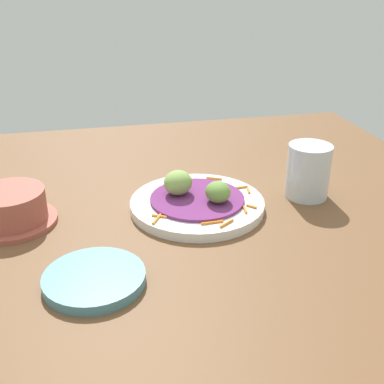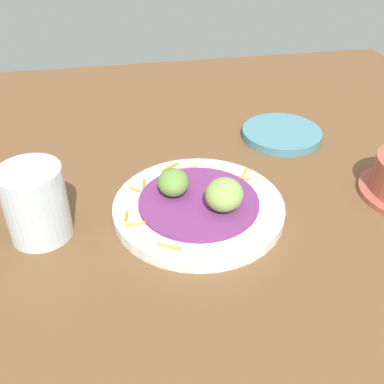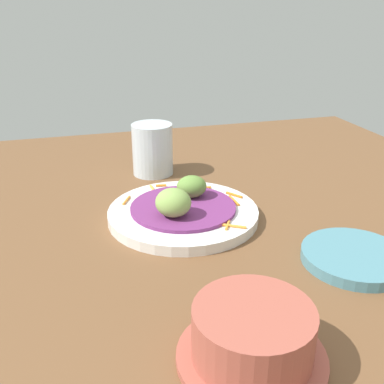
{
  "view_description": "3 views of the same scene",
  "coord_description": "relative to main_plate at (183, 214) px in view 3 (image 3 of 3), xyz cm",
  "views": [
    {
      "loc": [
        68.11,
        -14.37,
        40.77
      ],
      "look_at": [
        -4.32,
        1.93,
        5.44
      ],
      "focal_mm": 45.01,
      "sensor_mm": 36.0,
      "label": 1
    },
    {
      "loc": [
        -53.2,
        12.84,
        40.97
      ],
      "look_at": [
        -3.96,
        3.71,
        5.1
      ],
      "focal_mm": 42.78,
      "sensor_mm": 36.0,
      "label": 2
    },
    {
      "loc": [
        -20.5,
        -58.08,
        33.67
      ],
      "look_at": [
        -3.12,
        3.3,
        6.13
      ],
      "focal_mm": 42.05,
      "sensor_mm": 36.0,
      "label": 3
    }
  ],
  "objects": [
    {
      "name": "terracotta_bowl",
      "position": [
        -1.45,
        -30.84,
        1.95
      ],
      "size": [
        14.35,
        14.35,
        5.86
      ],
      "color": "#A85142",
      "rests_on": "table_surface"
    },
    {
      "name": "table_surface",
      "position": [
        4.66,
        -2.92,
        -1.8
      ],
      "size": [
        110.0,
        110.0,
        2.0
      ],
      "primitive_type": "cube",
      "color": "brown",
      "rests_on": "ground"
    },
    {
      "name": "water_glass",
      "position": [
        -0.62,
        20.73,
        4.12
      ],
      "size": [
        7.83,
        7.83,
        9.84
      ],
      "primitive_type": "cylinder",
      "color": "silver",
      "rests_on": "table_surface"
    },
    {
      "name": "guac_scoop_center",
      "position": [
        -2.24,
        -3.07,
        3.47
      ],
      "size": [
        7.17,
        7.06,
        4.23
      ],
      "primitive_type": "ellipsoid",
      "rotation": [
        0.0,
        0.0,
        0.99
      ],
      "color": "#84A851",
      "rests_on": "cabbage_bed"
    },
    {
      "name": "main_plate",
      "position": [
        0.0,
        0.0,
        0.0
      ],
      "size": [
        23.35,
        23.35,
        1.59
      ],
      "primitive_type": "cylinder",
      "color": "white",
      "rests_on": "table_surface"
    },
    {
      "name": "side_plate_small",
      "position": [
        18.24,
        -18.4,
        -0.07
      ],
      "size": [
        13.75,
        13.75,
        1.46
      ],
      "primitive_type": "cylinder",
      "color": "teal",
      "rests_on": "table_surface"
    },
    {
      "name": "cabbage_bed",
      "position": [
        0.0,
        0.0,
        1.08
      ],
      "size": [
        16.36,
        16.36,
        0.56
      ],
      "primitive_type": "cylinder",
      "color": "#702D6B",
      "rests_on": "main_plate"
    },
    {
      "name": "guac_scoop_left",
      "position": [
        2.24,
        3.07,
        3.11
      ],
      "size": [
        5.22,
        4.74,
        3.51
      ],
      "primitive_type": "ellipsoid",
      "rotation": [
        0.0,
        0.0,
        1.47
      ],
      "color": "olive",
      "rests_on": "cabbage_bed"
    },
    {
      "name": "carrot_garnish",
      "position": [
        3.1,
        2.16,
        1.0
      ],
      "size": [
        19.39,
        19.2,
        0.4
      ],
      "color": "orange",
      "rests_on": "main_plate"
    }
  ]
}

